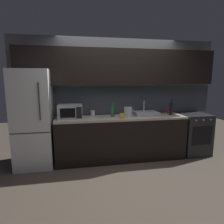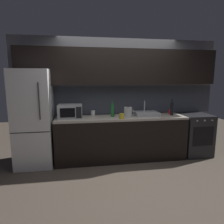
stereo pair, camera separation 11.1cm
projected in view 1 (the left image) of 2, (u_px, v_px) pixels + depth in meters
ground_plane at (133, 180)px, 3.21m from camera, size 10.00×10.00×0.00m
back_wall at (118, 84)px, 4.11m from camera, size 4.37×0.44×2.50m
counter_run at (121, 138)px, 4.00m from camera, size 2.63×0.60×0.90m
refrigerator at (33, 119)px, 3.62m from camera, size 0.68×0.69×1.83m
oven_range at (193, 134)px, 4.30m from camera, size 0.60×0.62×0.90m
microwave at (70, 111)px, 3.74m from camera, size 0.46×0.35×0.27m
sink_basin at (146, 114)px, 4.05m from camera, size 0.48×0.38×0.30m
kettle at (128, 112)px, 3.87m from camera, size 0.19×0.16×0.23m
wine_bottle_dark at (171, 108)px, 4.08m from camera, size 0.06×0.06×0.34m
wine_bottle_green at (112, 110)px, 3.87m from camera, size 0.06×0.06×0.33m
mug_red at (169, 111)px, 4.28m from camera, size 0.09×0.09×0.09m
mug_yellow at (122, 116)px, 3.71m from camera, size 0.09×0.09×0.10m
mug_white at (93, 113)px, 4.02m from camera, size 0.09×0.09×0.11m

